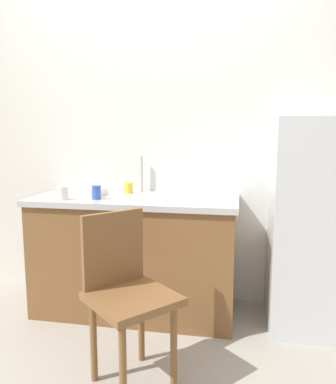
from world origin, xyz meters
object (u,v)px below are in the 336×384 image
dish_tray (85,192)px  cup_blue (96,192)px  refrigerator (311,225)px  cup_white (63,193)px  chair (126,289)px  cup_yellow (128,188)px

dish_tray → cup_blue: cup_blue is taller
refrigerator → dish_tray: refrigerator is taller
refrigerator → cup_white: (-1.66, -0.22, 0.20)m
refrigerator → chair: refrigerator is taller
refrigerator → cup_white: size_ratio=15.09×
cup_white → cup_yellow: size_ratio=1.15×
cup_yellow → cup_blue: bearing=-114.4°
refrigerator → chair: size_ratio=1.58×
chair → cup_yellow: 1.06m
dish_tray → cup_white: bearing=-104.7°
dish_tray → cup_yellow: bearing=26.2°
cup_blue → cup_white: bearing=-162.0°
cup_white → dish_tray: bearing=75.3°
cup_yellow → cup_blue: (-0.14, -0.31, 0.01)m
chair → cup_yellow: (-0.27, 0.95, 0.40)m
cup_white → cup_blue: 0.23m
refrigerator → dish_tray: 1.61m
refrigerator → cup_yellow: bearing=173.4°
cup_blue → cup_yellow: bearing=65.6°
refrigerator → chair: (-1.04, -0.80, -0.20)m
cup_blue → dish_tray: bearing=133.4°
refrigerator → cup_yellow: refrigerator is taller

